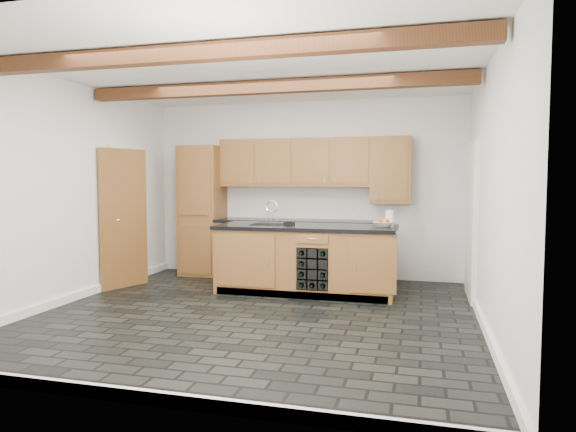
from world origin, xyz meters
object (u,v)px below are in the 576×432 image
object	(u,v)px
island	(307,259)
fruit_bowl	(384,224)
paper_towel	(389,219)
kitchen_scale	(289,223)

from	to	relation	value
island	fruit_bowl	world-z (taller)	fruit_bowl
fruit_bowl	island	bearing A→B (deg)	-177.33
island	paper_towel	world-z (taller)	paper_towel
paper_towel	fruit_bowl	bearing A→B (deg)	-151.56
island	paper_towel	xyz separation A→B (m)	(1.11, 0.09, 0.57)
fruit_bowl	paper_towel	bearing A→B (deg)	28.44
island	kitchen_scale	world-z (taller)	kitchen_scale
kitchen_scale	fruit_bowl	xyz separation A→B (m)	(1.30, 0.01, 0.01)
kitchen_scale	island	bearing A→B (deg)	-12.55
island	kitchen_scale	xyz separation A→B (m)	(-0.26, 0.04, 0.49)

